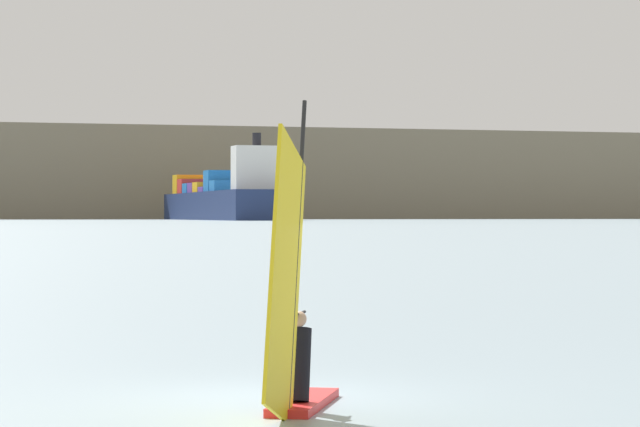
{
  "coord_description": "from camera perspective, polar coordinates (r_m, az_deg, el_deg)",
  "views": [
    {
      "loc": [
        -1.75,
        -21.21,
        2.64
      ],
      "look_at": [
        0.94,
        1.93,
        2.66
      ],
      "focal_mm": 82.92,
      "sensor_mm": 36.0,
      "label": 1
    }
  ],
  "objects": [
    {
      "name": "cargo_ship",
      "position": [
        743.35,
        -3.71,
        0.51
      ],
      "size": [
        58.62,
        187.62,
        40.04
      ],
      "rotation": [
        0.0,
        0.0,
        1.73
      ],
      "color": "navy",
      "rests_on": "ground_plane"
    },
    {
      "name": "ground_plane",
      "position": [
        21.44,
        -1.91,
        -7.12
      ],
      "size": [
        4000.0,
        4000.0,
        0.0
      ],
      "primitive_type": "plane",
      "color": "gray"
    },
    {
      "name": "windsurfer",
      "position": [
        19.63,
        -1.03,
        -4.48
      ],
      "size": [
        1.41,
        3.8,
        4.35
      ],
      "rotation": [
        0.0,
        0.0,
        1.28
      ],
      "color": "red",
      "rests_on": "ground_plane"
    },
    {
      "name": "distant_headland",
      "position": [
        1108.07,
        4.16,
        1.24
      ],
      "size": [
        990.11,
        528.89,
        54.96
      ],
      "primitive_type": "cube",
      "rotation": [
        0.0,
        0.0,
        0.16
      ],
      "color": "#756B56",
      "rests_on": "ground_plane"
    }
  ]
}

